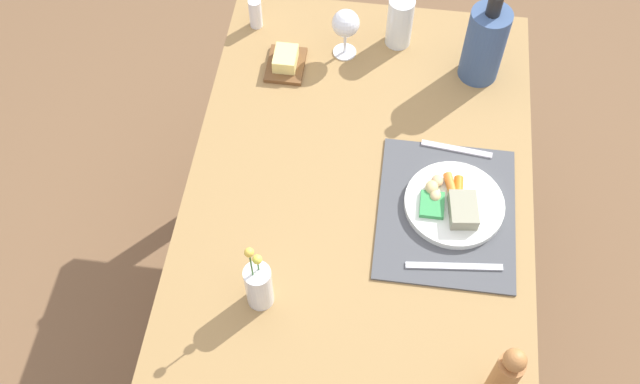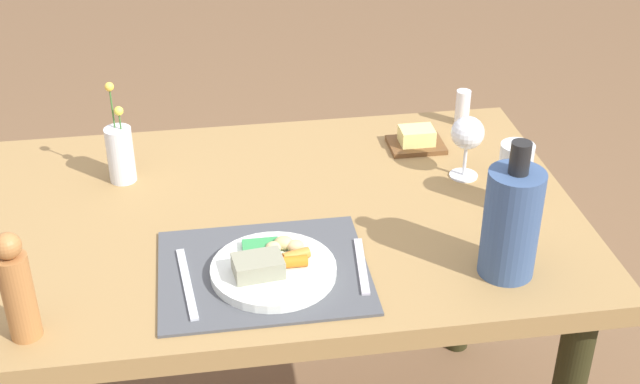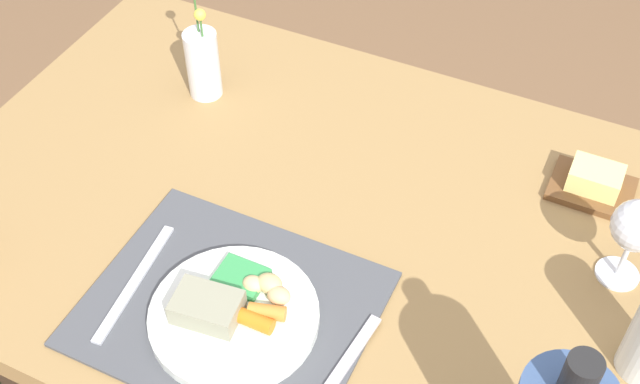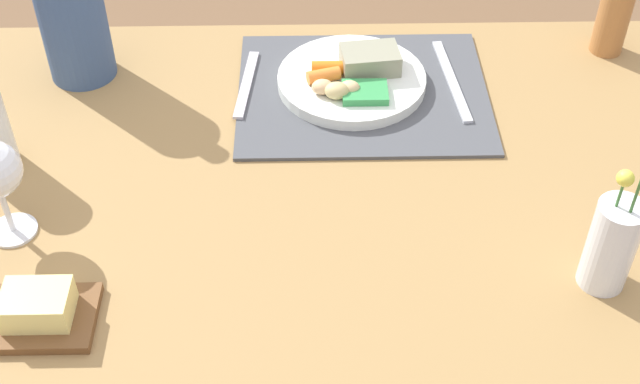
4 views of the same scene
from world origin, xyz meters
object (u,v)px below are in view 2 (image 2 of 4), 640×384
object	(u,v)px
salt_shaker	(463,107)
knife	(362,266)
dining_table	(278,249)
flower_vase	(120,153)
butter_dish	(416,140)
wine_glass	(467,135)
cooler_bottle	(511,222)
water_tumbler	(514,180)
dinner_plate	(272,267)
pepper_mill	(17,289)
fork	(187,283)

from	to	relation	value
salt_shaker	knife	bearing A→B (deg)	-122.80
dining_table	flower_vase	distance (m)	0.41
knife	flower_vase	xyz separation A→B (m)	(-0.46, 0.41, 0.06)
butter_dish	wine_glass	world-z (taller)	wine_glass
flower_vase	cooler_bottle	world-z (taller)	cooler_bottle
knife	flower_vase	world-z (taller)	flower_vase
salt_shaker	wine_glass	bearing A→B (deg)	-105.71
water_tumbler	cooler_bottle	distance (m)	0.24
dinner_plate	pepper_mill	world-z (taller)	pepper_mill
knife	butter_dish	distance (m)	0.52
knife	butter_dish	size ratio (longest dim) A/B	1.36
fork	flower_vase	bearing A→B (deg)	101.62
wine_glass	dining_table	bearing A→B (deg)	-168.97
butter_dish	pepper_mill	bearing A→B (deg)	-145.73
pepper_mill	salt_shaker	bearing A→B (deg)	34.60
dining_table	flower_vase	bearing A→B (deg)	150.22
pepper_mill	flower_vase	size ratio (longest dim) A/B	0.89
dinner_plate	knife	size ratio (longest dim) A/B	1.33
pepper_mill	flower_vase	world-z (taller)	flower_vase
dinner_plate	flower_vase	bearing A→B (deg)	125.26
dining_table	butter_dish	distance (m)	0.45
dinner_plate	cooler_bottle	bearing A→B (deg)	-6.72
flower_vase	water_tumbler	bearing A→B (deg)	-16.49
wine_glass	flower_vase	bearing A→B (deg)	172.40
butter_dish	fork	bearing A→B (deg)	-139.67
butter_dish	flower_vase	xyz separation A→B (m)	(-0.68, -0.05, 0.05)
pepper_mill	fork	bearing A→B (deg)	18.92
pepper_mill	knife	bearing A→B (deg)	9.24
water_tumbler	knife	bearing A→B (deg)	-154.05
dining_table	dinner_plate	xyz separation A→B (m)	(-0.03, -0.23, 0.12)
fork	cooler_bottle	size ratio (longest dim) A/B	0.80
cooler_bottle	water_tumbler	bearing A→B (deg)	68.08
butter_dish	flower_vase	distance (m)	0.69
fork	cooler_bottle	distance (m)	0.61
fork	flower_vase	size ratio (longest dim) A/B	0.94
water_tumbler	cooler_bottle	xyz separation A→B (m)	(-0.09, -0.22, 0.05)
knife	water_tumbler	size ratio (longest dim) A/B	1.19
salt_shaker	flower_vase	size ratio (longest dim) A/B	0.38
knife	water_tumbler	xyz separation A→B (m)	(0.36, 0.17, 0.06)
knife	dining_table	bearing A→B (deg)	126.83
fork	cooler_bottle	xyz separation A→B (m)	(0.60, -0.04, 0.10)
knife	wine_glass	size ratio (longest dim) A/B	1.21
dining_table	fork	size ratio (longest dim) A/B	5.78
fork	butter_dish	distance (m)	0.73
wine_glass	flower_vase	size ratio (longest dim) A/B	0.63
fork	knife	world-z (taller)	same
wine_glass	water_tumbler	xyz separation A→B (m)	(0.06, -0.14, -0.04)
water_tumbler	flower_vase	size ratio (longest dim) A/B	0.63
dining_table	flower_vase	world-z (taller)	flower_vase
dinner_plate	cooler_bottle	size ratio (longest dim) A/B	0.86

